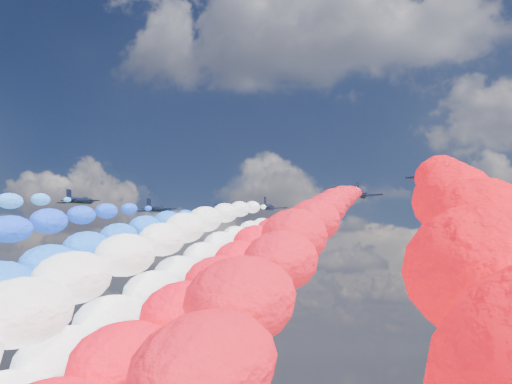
% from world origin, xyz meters
% --- Properties ---
extents(jet_0, '(8.71, 11.61, 4.37)m').
position_xyz_m(jet_0, '(-33.49, -5.57, 96.32)').
color(jet_0, black).
extents(jet_1, '(8.83, 11.69, 4.37)m').
position_xyz_m(jet_1, '(-21.73, 5.49, 96.32)').
color(jet_1, black).
extents(jet_2, '(8.46, 11.43, 4.37)m').
position_xyz_m(jet_2, '(-10.05, 13.73, 96.32)').
color(jet_2, black).
extents(trail_2, '(6.94, 120.72, 46.75)m').
position_xyz_m(trail_2, '(-10.05, -47.73, 75.57)').
color(trail_2, blue).
extents(jet_3, '(8.86, 11.71, 4.37)m').
position_xyz_m(jet_3, '(1.17, 9.83, 96.32)').
color(jet_3, black).
extents(trail_3, '(6.94, 120.72, 46.75)m').
position_xyz_m(trail_3, '(1.17, -51.63, 75.57)').
color(trail_3, white).
extents(jet_4, '(8.19, 11.24, 4.37)m').
position_xyz_m(jet_4, '(1.42, 25.22, 96.32)').
color(jet_4, black).
extents(trail_4, '(6.94, 120.72, 46.75)m').
position_xyz_m(trail_4, '(1.42, -36.24, 75.57)').
color(trail_4, white).
extents(jet_5, '(8.61, 11.54, 4.37)m').
position_xyz_m(jet_5, '(11.81, 15.95, 96.32)').
color(jet_5, black).
extents(trail_5, '(6.94, 120.72, 46.75)m').
position_xyz_m(trail_5, '(11.81, -45.52, 75.57)').
color(trail_5, '#F80B1F').
extents(jet_6, '(8.66, 11.58, 4.37)m').
position_xyz_m(jet_6, '(20.83, 3.21, 96.32)').
color(jet_6, black).
extents(trail_6, '(6.94, 120.72, 46.75)m').
position_xyz_m(trail_6, '(20.83, -58.25, 75.57)').
color(trail_6, red).
extents(jet_7, '(8.42, 11.40, 4.37)m').
position_xyz_m(jet_7, '(33.45, -8.09, 96.32)').
color(jet_7, black).
extents(trail_7, '(6.94, 120.72, 46.75)m').
position_xyz_m(trail_7, '(33.45, -69.55, 75.57)').
color(trail_7, red).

